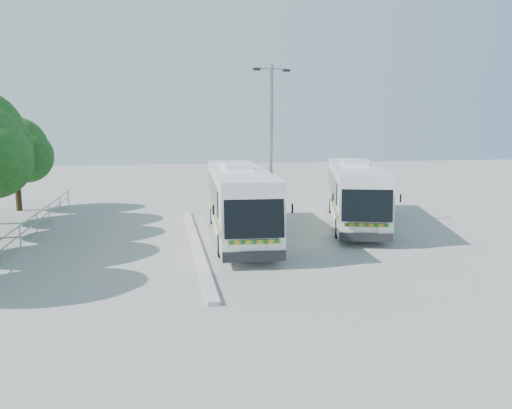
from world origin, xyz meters
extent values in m
plane|color=gray|center=(0.00, 0.00, 0.00)|extent=(100.00, 100.00, 0.00)
cube|color=#B2B2AD|center=(-2.30, 2.00, 0.07)|extent=(0.40, 16.00, 0.15)
cylinder|color=gray|center=(-10.00, 4.00, 0.95)|extent=(0.06, 22.00, 0.06)
cylinder|color=gray|center=(-10.00, 4.00, 0.55)|extent=(0.06, 22.00, 0.06)
cylinder|color=gray|center=(-10.00, 14.00, 0.50)|extent=(0.06, 0.06, 1.00)
cylinder|color=#382314|center=(-12.70, 13.30, 1.39)|extent=(0.36, 0.36, 2.77)
sphere|color=#1D3C10|center=(-12.70, 13.30, 3.91)|extent=(4.03, 4.03, 4.03)
sphere|color=#1D3C10|center=(-11.94, 12.80, 3.46)|extent=(3.28, 3.28, 3.28)
sphere|color=#1D3C10|center=(-13.33, 13.93, 4.41)|extent=(3.02, 3.02, 3.02)
cube|color=white|center=(-0.10, 3.37, 1.82)|extent=(3.07, 11.76, 2.96)
cube|color=black|center=(-0.43, -2.47, 2.18)|extent=(2.25, 0.57, 1.88)
cube|color=black|center=(-1.30, 4.02, 2.18)|extent=(0.56, 9.31, 1.07)
cube|color=black|center=(1.16, 3.89, 2.18)|extent=(0.56, 9.31, 1.07)
cube|color=#0E6221|center=(-1.36, 3.15, 1.26)|extent=(0.59, 10.08, 0.27)
cylinder|color=black|center=(-1.41, -0.34, 0.49)|extent=(0.34, 0.99, 0.97)
cylinder|color=black|center=(0.78, -0.47, 0.49)|extent=(0.34, 0.99, 0.97)
cylinder|color=black|center=(-1.02, 6.73, 0.49)|extent=(0.34, 0.99, 0.97)
cylinder|color=black|center=(1.17, 6.61, 0.49)|extent=(0.34, 0.99, 0.97)
cube|color=white|center=(6.63, 5.33, 1.78)|extent=(5.54, 11.60, 2.90)
cube|color=black|center=(4.98, -0.16, 2.14)|extent=(2.22, 1.04, 1.84)
cube|color=black|center=(5.63, 6.22, 2.14)|extent=(2.66, 8.75, 1.04)
cube|color=black|center=(7.94, 5.53, 2.14)|extent=(2.66, 8.75, 1.04)
cube|color=#0B5318|center=(5.38, 5.40, 1.23)|extent=(2.86, 9.47, 0.27)
cylinder|color=black|center=(4.54, 2.09, 0.47)|extent=(0.55, 0.99, 0.95)
cylinder|color=black|center=(6.59, 1.47, 0.47)|extent=(0.55, 0.99, 0.95)
cylinder|color=black|center=(6.52, 8.73, 0.47)|extent=(0.55, 0.99, 0.95)
cylinder|color=black|center=(8.58, 8.12, 0.47)|extent=(0.55, 0.99, 0.95)
cylinder|color=gray|center=(2.00, 5.62, 4.23)|extent=(0.20, 0.20, 8.45)
cylinder|color=gray|center=(2.00, 5.62, 8.24)|extent=(1.67, 0.43, 0.08)
cube|color=black|center=(1.17, 5.44, 8.19)|extent=(0.40, 0.26, 0.13)
cube|color=black|center=(2.83, 5.79, 8.19)|extent=(0.40, 0.26, 0.13)
camera|label=1|loc=(-3.72, -20.22, 5.37)|focal=35.00mm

